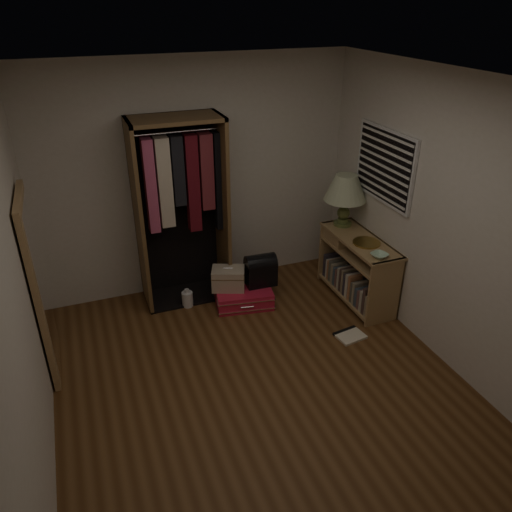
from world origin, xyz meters
name	(u,v)px	position (x,y,z in m)	size (l,w,h in m)	color
ground	(263,387)	(0.00, 0.00, 0.00)	(4.00, 4.00, 0.00)	#523117
room_walls	(271,232)	(0.08, 0.04, 1.50)	(3.52, 4.02, 2.60)	beige
console_bookshelf	(355,266)	(1.54, 1.04, 0.39)	(0.42, 1.12, 0.75)	#9B774B
open_wardrobe	(182,197)	(-0.23, 1.77, 1.21)	(0.96, 0.50, 2.05)	brown
floor_mirror	(39,287)	(-1.70, 1.00, 0.85)	(0.06, 0.80, 1.70)	#A57E50
pink_suitcase	(244,296)	(0.30, 1.34, 0.10)	(0.70, 0.56, 0.19)	red
train_case	(228,278)	(0.15, 1.41, 0.32)	(0.43, 0.36, 0.26)	tan
black_bag	(261,269)	(0.52, 1.38, 0.38)	(0.35, 0.24, 0.37)	black
table_lamp	(345,189)	(1.54, 1.40, 1.19)	(0.49, 0.49, 0.60)	#4E5C2C
brass_tray	(367,243)	(1.54, 0.89, 0.76)	(0.36, 0.36, 0.02)	#A88840
ceramic_bowl	(379,255)	(1.49, 0.57, 0.77)	(0.17, 0.17, 0.04)	#B3D6B7
white_jug	(187,299)	(-0.30, 1.52, 0.09)	(0.15, 0.15, 0.21)	silver
floor_book	(349,335)	(1.11, 0.38, 0.01)	(0.31, 0.26, 0.03)	#ECE2C7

